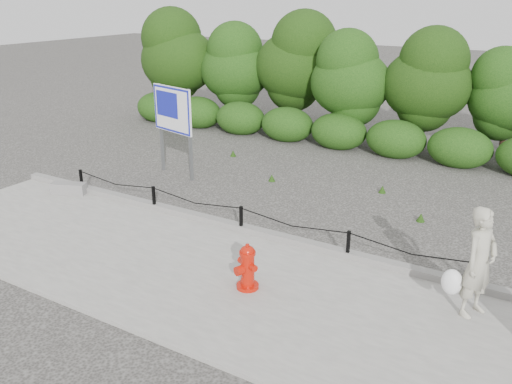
{
  "coord_description": "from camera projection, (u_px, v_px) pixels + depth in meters",
  "views": [
    {
      "loc": [
        5.9,
        -9.18,
        5.07
      ],
      "look_at": [
        0.26,
        0.2,
        1.0
      ],
      "focal_mm": 38.0,
      "sensor_mm": 36.0,
      "label": 1
    }
  ],
  "objects": [
    {
      "name": "treeline",
      "position": [
        361.0,
        73.0,
        18.69
      ],
      "size": [
        20.2,
        3.6,
        4.39
      ],
      "color": "black",
      "rests_on": "ground"
    },
    {
      "name": "concrete_block",
      "position": [
        69.0,
        188.0,
        14.16
      ],
      "size": [
        0.95,
        0.64,
        0.29
      ],
      "primitive_type": "cube",
      "rotation": [
        0.0,
        0.0,
        0.39
      ],
      "color": "slate",
      "rests_on": "sidewalk"
    },
    {
      "name": "sidewalk",
      "position": [
        185.0,
        271.0,
        10.37
      ],
      "size": [
        14.0,
        4.0,
        0.08
      ],
      "primitive_type": "cube",
      "color": "gray",
      "rests_on": "ground"
    },
    {
      "name": "advertising_sign",
      "position": [
        173.0,
        114.0,
        15.23
      ],
      "size": [
        1.59,
        0.49,
        2.6
      ],
      "rotation": [
        0.0,
        0.0,
        -0.24
      ],
      "color": "slate",
      "rests_on": "ground"
    },
    {
      "name": "pedestrian",
      "position": [
        478.0,
        264.0,
        8.63
      ],
      "size": [
        0.86,
        0.8,
        1.86
      ],
      "rotation": [
        0.0,
        0.0,
        1.15
      ],
      "color": "#ABA692",
      "rests_on": "sidewalk"
    },
    {
      "name": "fire_hydrant",
      "position": [
        247.0,
        267.0,
        9.55
      ],
      "size": [
        0.52,
        0.52,
        0.86
      ],
      "rotation": [
        0.0,
        0.0,
        -0.38
      ],
      "color": "#B71406",
      "rests_on": "sidewalk"
    },
    {
      "name": "ground",
      "position": [
        241.0,
        235.0,
        11.99
      ],
      "size": [
        90.0,
        90.0,
        0.0
      ],
      "primitive_type": "plane",
      "color": "#2D2B28",
      "rests_on": "ground"
    },
    {
      "name": "chain_barrier",
      "position": [
        241.0,
        216.0,
        11.83
      ],
      "size": [
        10.06,
        0.06,
        0.6
      ],
      "color": "black",
      "rests_on": "sidewalk"
    },
    {
      "name": "curb",
      "position": [
        242.0,
        228.0,
        11.98
      ],
      "size": [
        14.0,
        0.22,
        0.14
      ],
      "primitive_type": "cube",
      "color": "slate",
      "rests_on": "sidewalk"
    }
  ]
}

